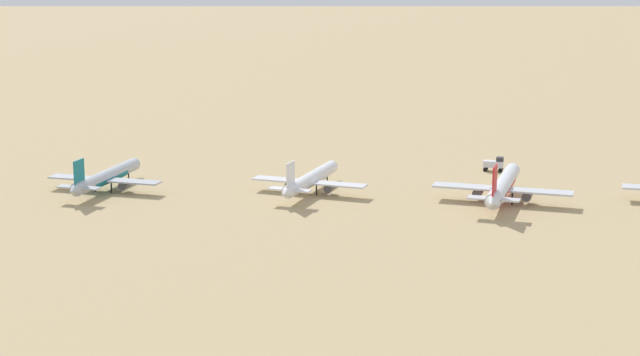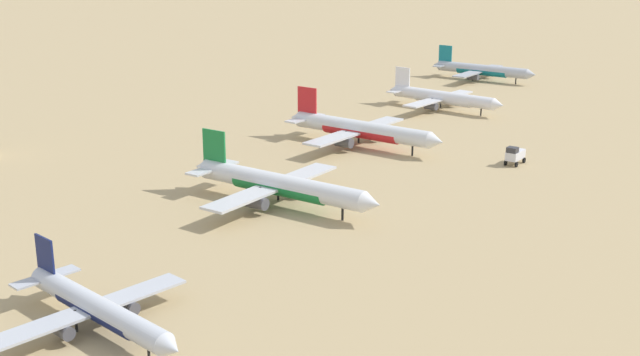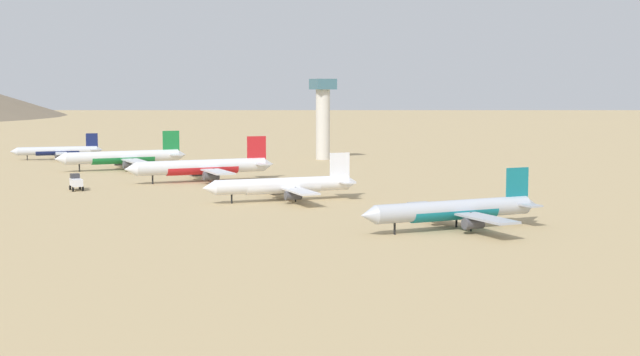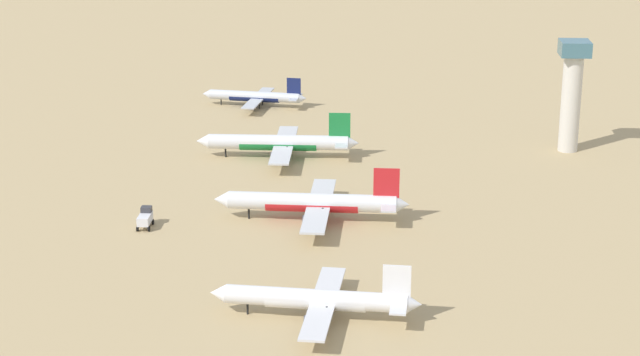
% 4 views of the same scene
% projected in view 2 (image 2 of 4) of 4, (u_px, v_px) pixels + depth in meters
% --- Properties ---
extents(ground_plane, '(1800.00, 1800.00, 0.00)m').
position_uv_depth(ground_plane, '(371.00, 148.00, 178.48)').
color(ground_plane, tan).
extents(parked_jet_0, '(30.58, 24.96, 8.83)m').
position_uv_depth(parked_jet_0, '(96.00, 308.00, 94.94)').
color(parked_jet_0, silver).
rests_on(parked_jet_0, ground).
extents(parked_jet_1, '(39.46, 31.96, 11.41)m').
position_uv_depth(parked_jet_1, '(278.00, 185.00, 139.07)').
color(parked_jet_1, silver).
rests_on(parked_jet_1, ground).
extents(parked_jet_2, '(40.12, 32.52, 11.58)m').
position_uv_depth(parked_jet_2, '(360.00, 129.00, 178.47)').
color(parked_jet_2, silver).
rests_on(parked_jet_2, ground).
extents(parked_jet_3, '(35.22, 28.65, 10.15)m').
position_uv_depth(parked_jet_3, '(442.00, 97.00, 216.24)').
color(parked_jet_3, white).
rests_on(parked_jet_3, ground).
extents(parked_jet_4, '(35.51, 28.76, 10.27)m').
position_uv_depth(parked_jet_4, '(481.00, 70.00, 260.44)').
color(parked_jet_4, '#B2B7C1').
rests_on(parked_jet_4, ground).
extents(service_truck, '(2.65, 5.20, 3.90)m').
position_uv_depth(service_truck, '(515.00, 154.00, 164.87)').
color(service_truck, silver).
rests_on(service_truck, ground).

